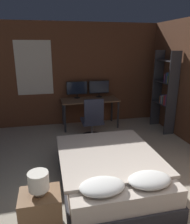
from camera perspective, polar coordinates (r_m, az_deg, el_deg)
The scene contains 11 objects.
wall_back at distance 6.03m, azimuth -2.97°, elevation 9.71°, with size 12.00×0.08×2.70m.
bed at distance 3.49m, azimuth 3.84°, elevation -15.17°, with size 1.49×1.94×0.60m.
nightstand at distance 2.81m, azimuth -13.82°, elevation -24.55°, with size 0.46×0.37×0.55m.
bedside_lamp at distance 2.55m, azimuth -14.55°, elevation -17.11°, with size 0.23×0.23×0.27m.
desk at distance 5.78m, azimuth -1.33°, elevation 2.48°, with size 1.49×0.67×0.76m.
monitor_left at distance 5.88m, azimuth -4.74°, elevation 6.14°, with size 0.56×0.16×0.45m.
monitor_right at distance 6.00m, azimuth 1.07°, elevation 6.40°, with size 0.56×0.16×0.45m.
keyboard at distance 5.54m, azimuth -0.87°, elevation 2.86°, with size 0.35×0.13×0.02m.
computer_mouse at distance 5.60m, azimuth 1.82°, elevation 3.10°, with size 0.07×0.05×0.04m.
office_chair at distance 5.09m, azimuth -0.64°, elevation -2.80°, with size 0.52×0.52×0.99m.
bookshelf at distance 5.70m, azimuth 18.10°, elevation 5.57°, with size 0.27×0.76×2.01m.
Camera 1 is at (-1.02, -1.58, 2.13)m, focal length 35.00 mm.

